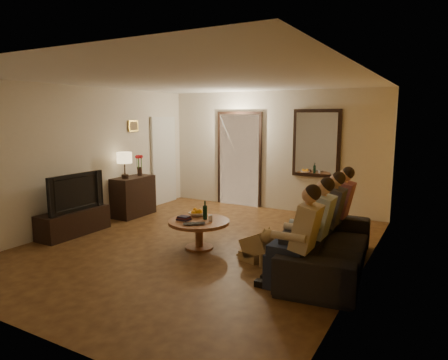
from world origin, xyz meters
The scene contains 33 objects.
floor centered at (0.00, 0.00, 0.00)m, with size 5.00×6.00×0.01m, color #422411.
ceiling centered at (0.00, 0.00, 2.60)m, with size 5.00×6.00×0.01m, color white.
back_wall centered at (0.00, 3.00, 1.30)m, with size 5.00×0.02×2.60m, color beige.
front_wall centered at (0.00, -3.00, 1.30)m, with size 5.00×0.02×2.60m, color beige.
left_wall centered at (-2.50, 0.00, 1.30)m, with size 0.02×6.00×2.60m, color beige.
right_wall centered at (2.50, 0.00, 1.30)m, with size 0.02×6.00×2.60m, color beige.
orange_accent centered at (2.49, 0.00, 1.30)m, with size 0.01×6.00×2.60m, color orange.
kitchen_doorway centered at (-0.80, 2.98, 1.05)m, with size 1.00×0.06×2.10m, color #FFE0A5.
door_trim centered at (-0.80, 2.97, 1.05)m, with size 1.12×0.04×2.22m, color black.
fridge_glimpse centered at (-0.55, 2.98, 0.90)m, with size 0.45×0.03×1.70m, color silver.
mirror_frame centered at (1.00, 2.96, 1.50)m, with size 1.00×0.05×1.40m, color black.
mirror_glass centered at (1.00, 2.93, 1.50)m, with size 0.86×0.02×1.26m, color white.
white_door centered at (-2.46, 2.30, 1.02)m, with size 0.06×0.85×2.04m, color white.
framed_art centered at (-2.47, 1.30, 1.85)m, with size 0.03×0.28×0.24m, color #B28C33.
art_canvas centered at (-2.46, 1.30, 1.85)m, with size 0.01×0.22×0.18m, color brown.
dresser centered at (-2.25, 0.99, 0.41)m, with size 0.45×0.92×0.82m, color black.
table_lamp centered at (-2.25, 0.77, 1.09)m, with size 0.30×0.30×0.54m, color beige, non-canonical shape.
flower_vase centered at (-2.25, 1.21, 1.04)m, with size 0.14×0.14×0.44m, color #A81117, non-canonical shape.
tv_stand centered at (-2.25, -0.55, 0.22)m, with size 0.45×1.30×0.43m, color black.
tv centered at (-2.25, -0.55, 0.76)m, with size 0.15×1.14×0.65m, color black.
sofa centered at (2.07, 0.05, 0.35)m, with size 0.93×2.38×0.69m, color black.
person_a centered at (1.97, -0.85, 0.60)m, with size 0.60×0.40×1.20m, color tan, non-canonical shape.
person_b centered at (1.97, -0.25, 0.60)m, with size 0.60×0.40×1.20m, color tan, non-canonical shape.
person_c centered at (1.97, 0.35, 0.60)m, with size 0.60×0.40×1.20m, color tan, non-canonical shape.
person_d centered at (1.97, 0.95, 0.60)m, with size 0.60×0.40×1.20m, color tan, non-canonical shape.
dog centered at (1.12, -0.25, 0.28)m, with size 0.56×0.24×0.56m, color #9A7047, non-canonical shape.
coffee_table centered at (0.08, -0.10, 0.23)m, with size 0.96×0.96×0.45m, color brown.
bowl centered at (-0.10, 0.12, 0.48)m, with size 0.26×0.26×0.06m, color white.
oranges centered at (-0.10, 0.12, 0.55)m, with size 0.20×0.20×0.08m, color #FF9C15, non-canonical shape.
wine_bottle centered at (0.13, 0.00, 0.60)m, with size 0.07×0.07×0.31m, color black, non-canonical shape.
wine_glass centered at (0.26, -0.05, 0.50)m, with size 0.06×0.06×0.10m, color silver.
book_stack centered at (-0.14, -0.20, 0.48)m, with size 0.20×0.15×0.07m, color black, non-canonical shape.
laptop centered at (0.18, -0.38, 0.46)m, with size 0.33×0.21×0.03m, color black.
Camera 1 is at (3.38, -5.18, 2.07)m, focal length 32.00 mm.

